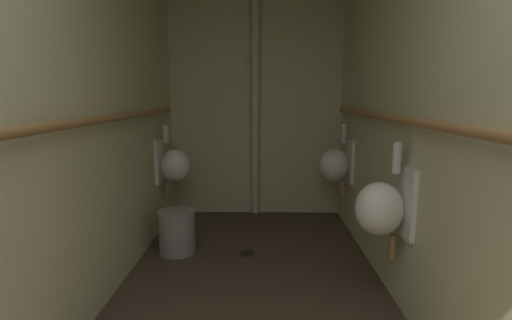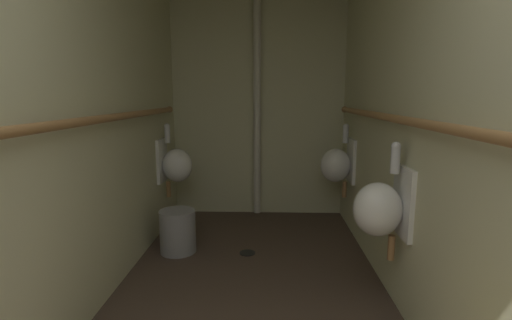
{
  "view_description": "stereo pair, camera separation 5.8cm",
  "coord_description": "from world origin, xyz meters",
  "px_view_note": "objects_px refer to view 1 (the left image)",
  "views": [
    {
      "loc": [
        0.06,
        -0.23,
        1.37
      ],
      "look_at": [
        0.02,
        2.73,
        0.86
      ],
      "focal_mm": 26.03,
      "sensor_mm": 36.0,
      "label": 1
    },
    {
      "loc": [
        0.12,
        -0.23,
        1.37
      ],
      "look_at": [
        0.02,
        2.73,
        0.86
      ],
      "focal_mm": 26.03,
      "sensor_mm": 36.0,
      "label": 2
    }
  ],
  "objects_px": {
    "urinal_right_far": "(336,164)",
    "standpipe_back_wall": "(255,105)",
    "waste_bin": "(177,232)",
    "floor_drain": "(247,253)",
    "urinal_right_mid": "(383,207)",
    "urinal_left_mid": "(173,165)"
  },
  "relations": [
    {
      "from": "urinal_right_mid",
      "to": "standpipe_back_wall",
      "type": "bearing_deg",
      "value": 113.32
    },
    {
      "from": "urinal_left_mid",
      "to": "floor_drain",
      "type": "xyz_separation_m",
      "value": [
        0.76,
        -0.58,
        -0.68
      ]
    },
    {
      "from": "urinal_right_far",
      "to": "standpipe_back_wall",
      "type": "xyz_separation_m",
      "value": [
        -0.83,
        0.46,
        0.59
      ]
    },
    {
      "from": "urinal_right_far",
      "to": "floor_drain",
      "type": "bearing_deg",
      "value": -144.36
    },
    {
      "from": "urinal_right_mid",
      "to": "standpipe_back_wall",
      "type": "relative_size",
      "value": 0.3
    },
    {
      "from": "standpipe_back_wall",
      "to": "waste_bin",
      "type": "height_order",
      "value": "standpipe_back_wall"
    },
    {
      "from": "urinal_left_mid",
      "to": "urinal_right_mid",
      "type": "bearing_deg",
      "value": -40.77
    },
    {
      "from": "urinal_right_far",
      "to": "waste_bin",
      "type": "distance_m",
      "value": 1.7
    },
    {
      "from": "urinal_left_mid",
      "to": "standpipe_back_wall",
      "type": "xyz_separation_m",
      "value": [
        0.82,
        0.51,
        0.59
      ]
    },
    {
      "from": "standpipe_back_wall",
      "to": "waste_bin",
      "type": "xyz_separation_m",
      "value": [
        -0.67,
        -1.08,
        -1.08
      ]
    },
    {
      "from": "urinal_left_mid",
      "to": "urinal_right_mid",
      "type": "relative_size",
      "value": 1.0
    },
    {
      "from": "urinal_right_far",
      "to": "standpipe_back_wall",
      "type": "height_order",
      "value": "standpipe_back_wall"
    },
    {
      "from": "urinal_right_mid",
      "to": "waste_bin",
      "type": "relative_size",
      "value": 2.0
    },
    {
      "from": "standpipe_back_wall",
      "to": "floor_drain",
      "type": "distance_m",
      "value": 1.68
    },
    {
      "from": "urinal_right_mid",
      "to": "standpipe_back_wall",
      "type": "xyz_separation_m",
      "value": [
        -0.83,
        1.93,
        0.59
      ]
    },
    {
      "from": "urinal_left_mid",
      "to": "urinal_right_mid",
      "type": "xyz_separation_m",
      "value": [
        1.65,
        -1.42,
        0.0
      ]
    },
    {
      "from": "urinal_right_mid",
      "to": "urinal_right_far",
      "type": "bearing_deg",
      "value": 90.0
    },
    {
      "from": "floor_drain",
      "to": "urinal_right_far",
      "type": "bearing_deg",
      "value": 35.64
    },
    {
      "from": "urinal_left_mid",
      "to": "waste_bin",
      "type": "xyz_separation_m",
      "value": [
        0.15,
        -0.57,
        -0.5
      ]
    },
    {
      "from": "urinal_right_far",
      "to": "floor_drain",
      "type": "relative_size",
      "value": 5.39
    },
    {
      "from": "floor_drain",
      "to": "urinal_right_mid",
      "type": "bearing_deg",
      "value": -43.54
    },
    {
      "from": "urinal_left_mid",
      "to": "floor_drain",
      "type": "distance_m",
      "value": 1.18
    }
  ]
}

